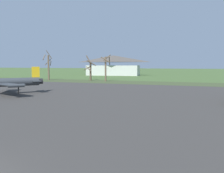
# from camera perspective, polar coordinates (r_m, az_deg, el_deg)

# --- Properties ---
(asphalt_apron) EXTENTS (88.96, 62.68, 0.05)m
(asphalt_apron) POSITION_cam_1_polar(r_m,az_deg,el_deg) (27.87, -1.12, -4.91)
(asphalt_apron) COLOR #383533
(asphalt_apron) RESTS_ON ground
(grass_verge_strip) EXTENTS (148.96, 12.00, 0.06)m
(grass_verge_strip) POSITION_cam_1_polar(r_m,az_deg,el_deg) (63.91, 10.92, 0.81)
(grass_verge_strip) COLOR #3B4829
(grass_verge_strip) RESTS_ON ground
(bare_tree_far_left) EXTENTS (3.23, 3.33, 9.53)m
(bare_tree_far_left) POSITION_cam_1_polar(r_m,az_deg,el_deg) (77.71, -15.30, 4.83)
(bare_tree_far_left) COLOR brown
(bare_tree_far_left) RESTS_ON ground
(bare_tree_left_of_center) EXTENTS (4.07, 4.05, 7.86)m
(bare_tree_left_of_center) POSITION_cam_1_polar(r_m,az_deg,el_deg) (72.97, -5.36, 4.24)
(bare_tree_left_of_center) COLOR brown
(bare_tree_left_of_center) RESTS_ON ground
(bare_tree_center) EXTENTS (2.93, 3.31, 8.03)m
(bare_tree_center) POSITION_cam_1_polar(r_m,az_deg,el_deg) (69.39, -1.48, 4.82)
(bare_tree_center) COLOR brown
(bare_tree_center) RESTS_ON ground
(visitor_building) EXTENTS (25.89, 12.58, 9.29)m
(visitor_building) POSITION_cam_1_polar(r_m,az_deg,el_deg) (109.52, 0.32, 5.17)
(visitor_building) COLOR beige
(visitor_building) RESTS_ON ground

